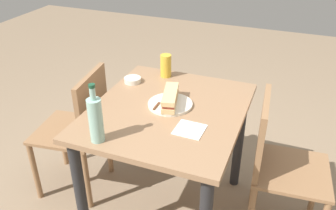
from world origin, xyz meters
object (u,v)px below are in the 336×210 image
(dining_table, at_px, (168,129))
(beer_glass, at_px, (166,66))
(chair_far, at_px, (80,126))
(plate_near, at_px, (170,104))
(baguette_sandwich_near, at_px, (170,97))
(knife_near, at_px, (159,103))
(water_bottle, at_px, (96,119))
(olive_bowl, at_px, (133,80))
(chair_near, at_px, (277,161))

(dining_table, xyz_separation_m, beer_glass, (0.37, 0.16, 0.21))
(chair_far, bearing_deg, plate_near, -87.89)
(plate_near, height_order, baguette_sandwich_near, baguette_sandwich_near)
(knife_near, xyz_separation_m, beer_glass, (0.36, 0.10, 0.05))
(baguette_sandwich_near, height_order, water_bottle, water_bottle)
(beer_glass, bearing_deg, chair_far, 129.57)
(water_bottle, height_order, olive_bowl, water_bottle)
(chair_far, bearing_deg, chair_near, -85.55)
(dining_table, distance_m, chair_far, 0.61)
(beer_glass, bearing_deg, water_bottle, 177.24)
(dining_table, height_order, knife_near, knife_near)
(chair_near, xyz_separation_m, olive_bowl, (0.11, 0.91, 0.28))
(chair_far, height_order, water_bottle, water_bottle)
(baguette_sandwich_near, distance_m, knife_near, 0.07)
(beer_glass, bearing_deg, chair_near, -109.53)
(knife_near, bearing_deg, baguette_sandwich_near, -64.33)
(chair_near, distance_m, water_bottle, 1.01)
(chair_near, height_order, knife_near, chair_near)
(dining_table, xyz_separation_m, knife_near, (0.01, 0.05, 0.15))
(chair_near, relative_size, water_bottle, 2.95)
(chair_far, xyz_separation_m, baguette_sandwich_near, (0.02, -0.59, 0.31))
(olive_bowl, bearing_deg, beer_glass, -45.75)
(knife_near, height_order, olive_bowl, olive_bowl)
(water_bottle, bearing_deg, olive_bowl, 11.29)
(dining_table, distance_m, plate_near, 0.15)
(baguette_sandwich_near, bearing_deg, chair_near, -83.23)
(plate_near, relative_size, baguette_sandwich_near, 0.96)
(dining_table, bearing_deg, chair_far, 88.94)
(dining_table, height_order, water_bottle, water_bottle)
(baguette_sandwich_near, bearing_deg, chair_far, 92.11)
(plate_near, relative_size, olive_bowl, 2.37)
(water_bottle, distance_m, beer_glass, 0.76)
(chair_far, xyz_separation_m, plate_near, (0.02, -0.59, 0.27))
(dining_table, relative_size, beer_glass, 6.45)
(plate_near, xyz_separation_m, water_bottle, (-0.42, 0.19, 0.11))
(plate_near, distance_m, baguette_sandwich_near, 0.04)
(water_bottle, bearing_deg, beer_glass, -2.76)
(chair_near, height_order, baguette_sandwich_near, chair_near)
(dining_table, distance_m, chair_near, 0.62)
(knife_near, distance_m, water_bottle, 0.43)
(baguette_sandwich_near, xyz_separation_m, olive_bowl, (0.18, 0.32, -0.03))
(dining_table, bearing_deg, water_bottle, 153.35)
(chair_far, bearing_deg, knife_near, -90.37)
(knife_near, bearing_deg, chair_near, -81.58)
(chair_far, relative_size, knife_near, 4.73)
(plate_near, relative_size, water_bottle, 0.84)
(olive_bowl, bearing_deg, chair_near, -97.09)
(knife_near, height_order, water_bottle, water_bottle)
(baguette_sandwich_near, bearing_deg, plate_near, -176.42)
(chair_far, relative_size, baguette_sandwich_near, 3.38)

